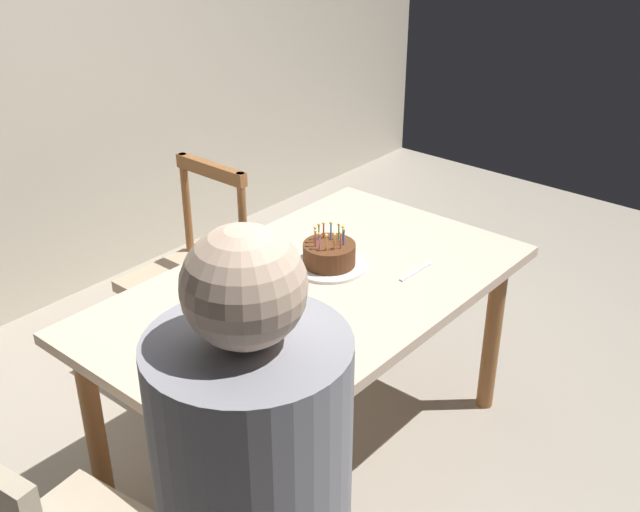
# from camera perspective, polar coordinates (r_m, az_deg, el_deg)

# --- Properties ---
(ground) EXTENTS (6.40, 6.40, 0.00)m
(ground) POSITION_cam_1_polar(r_m,az_deg,el_deg) (3.18, -0.60, -14.16)
(ground) COLOR #9E9384
(back_wall) EXTENTS (6.40, 0.10, 2.60)m
(back_wall) POSITION_cam_1_polar(r_m,az_deg,el_deg) (3.94, -22.11, 13.60)
(back_wall) COLOR beige
(back_wall) RESTS_ON ground
(dining_table) EXTENTS (1.62, 0.95, 0.76)m
(dining_table) POSITION_cam_1_polar(r_m,az_deg,el_deg) (2.79, -0.67, -3.84)
(dining_table) COLOR beige
(dining_table) RESTS_ON ground
(birthday_cake) EXTENTS (0.28, 0.28, 0.16)m
(birthday_cake) POSITION_cam_1_polar(r_m,az_deg,el_deg) (2.85, 0.68, -0.02)
(birthday_cake) COLOR silver
(birthday_cake) RESTS_ON dining_table
(plate_near_celebrant) EXTENTS (0.22, 0.22, 0.01)m
(plate_near_celebrant) POSITION_cam_1_polar(r_m,az_deg,el_deg) (2.34, -3.89, -7.89)
(plate_near_celebrant) COLOR white
(plate_near_celebrant) RESTS_ON dining_table
(plate_far_side) EXTENTS (0.22, 0.22, 0.01)m
(plate_far_side) POSITION_cam_1_polar(r_m,az_deg,el_deg) (2.81, -5.05, -1.33)
(plate_far_side) COLOR white
(plate_far_side) RESTS_ON dining_table
(fork_near_celebrant) EXTENTS (0.18, 0.02, 0.01)m
(fork_near_celebrant) POSITION_cam_1_polar(r_m,az_deg,el_deg) (2.26, -7.02, -9.55)
(fork_near_celebrant) COLOR silver
(fork_near_celebrant) RESTS_ON dining_table
(fork_far_side) EXTENTS (0.18, 0.03, 0.01)m
(fork_far_side) POSITION_cam_1_polar(r_m,az_deg,el_deg) (2.71, -7.20, -2.73)
(fork_far_side) COLOR silver
(fork_far_side) RESTS_ON dining_table
(fork_near_guest) EXTENTS (0.18, 0.02, 0.01)m
(fork_near_guest) POSITION_cam_1_polar(r_m,az_deg,el_deg) (2.85, 7.07, -1.15)
(fork_near_guest) COLOR silver
(fork_near_guest) RESTS_ON dining_table
(chair_spindle_back) EXTENTS (0.44, 0.44, 0.95)m
(chair_spindle_back) POSITION_cam_1_polar(r_m,az_deg,el_deg) (3.45, -9.62, -1.66)
(chair_spindle_back) COLOR tan
(chair_spindle_back) RESTS_ON ground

